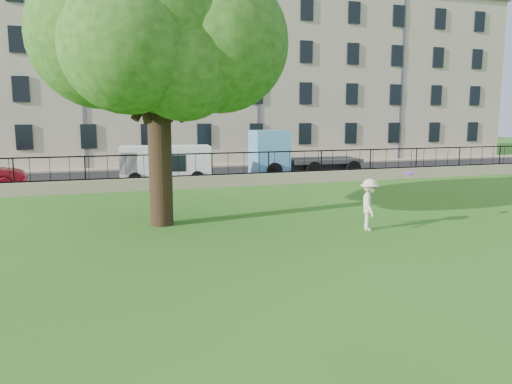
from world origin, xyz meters
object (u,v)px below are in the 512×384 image
object	(u,v)px
tree	(152,24)
frisbee	(409,173)
man	(370,205)
white_van	(166,164)
blue_truck	(304,153)

from	to	relation	value
tree	frisbee	bearing A→B (deg)	-19.66
tree	frisbee	size ratio (longest dim) A/B	35.80
man	white_van	xyz separation A→B (m)	(-4.47, 13.16, 0.17)
man	white_van	world-z (taller)	white_van
frisbee	tree	bearing A→B (deg)	160.34
frisbee	man	bearing A→B (deg)	-175.32
tree	man	world-z (taller)	tree
tree	man	size ratio (longest dim) A/B	5.95
frisbee	white_van	size ratio (longest dim) A/B	0.06
tree	blue_truck	xyz separation A→B (m)	(10.20, 11.28, -5.03)
tree	white_van	size ratio (longest dim) A/B	2.07
frisbee	blue_truck	bearing A→B (deg)	79.90
tree	blue_truck	size ratio (longest dim) A/B	1.50
man	blue_truck	xyz separation A→B (m)	(4.00, 14.16, 0.54)
frisbee	blue_truck	size ratio (longest dim) A/B	0.04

